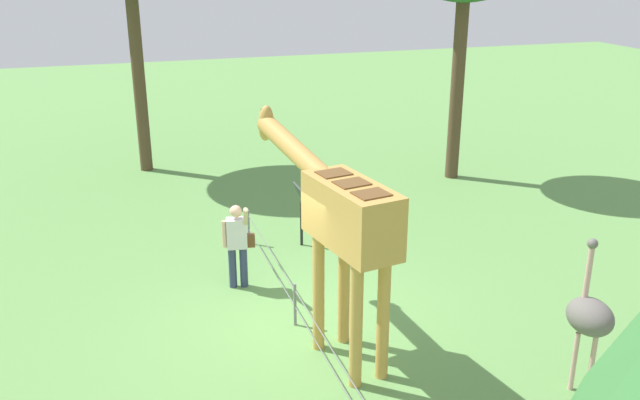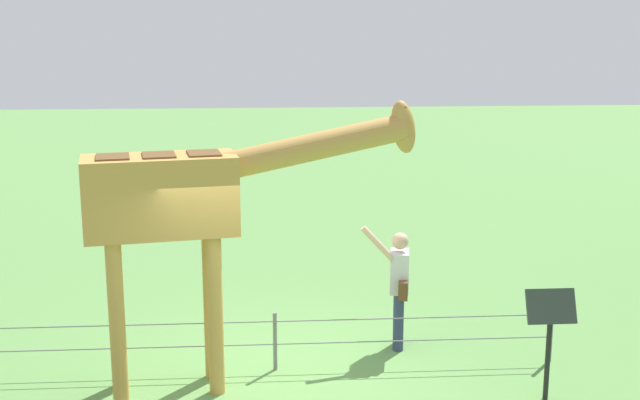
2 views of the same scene
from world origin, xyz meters
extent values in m
plane|color=#60934C|center=(0.00, 0.00, 0.00)|extent=(60.00, 60.00, 0.00)
cylinder|color=#C69347|center=(-0.77, 0.01, 0.95)|extent=(0.18, 0.18, 1.90)
cylinder|color=#C69347|center=(-0.69, -0.43, 0.95)|extent=(0.18, 0.18, 1.90)
cylinder|color=#C69347|center=(-1.85, -0.19, 0.95)|extent=(0.18, 0.18, 1.90)
cylinder|color=#C69347|center=(-1.77, -0.62, 0.95)|extent=(0.18, 0.18, 1.90)
cube|color=#C69347|center=(-1.27, -0.31, 2.35)|extent=(1.80, 0.99, 0.90)
cube|color=brown|center=(-0.78, -0.22, 2.81)|extent=(0.43, 0.50, 0.02)
cube|color=brown|center=(-1.27, -0.31, 2.81)|extent=(0.43, 0.50, 0.02)
cube|color=brown|center=(-1.76, -0.39, 2.81)|extent=(0.43, 0.50, 0.02)
cylinder|color=#C69347|center=(0.43, -0.01, 2.83)|extent=(2.35, 0.72, 0.72)
ellipsoid|color=#C69347|center=(1.55, 0.19, 3.03)|extent=(0.43, 0.32, 0.68)
cylinder|color=brown|center=(1.55, 0.25, 3.21)|extent=(0.05, 0.05, 0.14)
cylinder|color=brown|center=(1.55, 0.13, 3.21)|extent=(0.05, 0.05, 0.14)
cylinder|color=navy|center=(1.63, 0.66, 0.39)|extent=(0.14, 0.14, 0.78)
cylinder|color=navy|center=(1.66, 0.86, 0.39)|extent=(0.14, 0.14, 0.78)
cube|color=silver|center=(1.64, 0.76, 1.06)|extent=(0.30, 0.40, 0.55)
sphere|color=#D8AD8C|center=(1.64, 0.76, 1.47)|extent=(0.22, 0.22, 0.22)
cylinder|color=#D8AD8C|center=(1.33, 0.65, 1.48)|extent=(0.44, 0.15, 0.45)
cylinder|color=#D8AD8C|center=(1.68, 0.98, 1.05)|extent=(0.08, 0.08, 0.50)
cube|color=brown|center=(1.66, 0.54, 0.88)|extent=(0.15, 0.22, 0.24)
cylinder|color=#CC9E93|center=(-2.87, -3.02, 0.45)|extent=(0.07, 0.07, 0.90)
cylinder|color=#CC9E93|center=(-3.03, -3.18, 0.45)|extent=(0.07, 0.07, 0.90)
ellipsoid|color=#66605B|center=(-2.95, -3.10, 1.18)|extent=(0.70, 0.56, 0.49)
cylinder|color=#CC9E93|center=(-2.80, -3.10, 1.73)|extent=(0.08, 0.08, 0.80)
sphere|color=#66605B|center=(-2.80, -3.10, 2.18)|extent=(0.14, 0.14, 0.14)
cylinder|color=brown|center=(6.28, -6.06, 2.37)|extent=(0.34, 0.34, 4.73)
cylinder|color=brown|center=(9.51, 1.78, 2.50)|extent=(0.34, 0.34, 4.99)
cylinder|color=black|center=(3.10, -0.87, 0.47)|extent=(0.06, 0.06, 0.95)
cube|color=#333D38|center=(3.10, -0.87, 1.13)|extent=(0.56, 0.21, 0.38)
cylinder|color=slate|center=(0.00, 0.16, 0.38)|extent=(0.05, 0.05, 0.75)
cylinder|color=slate|center=(3.50, 0.16, 0.38)|extent=(0.05, 0.05, 0.75)
cube|color=slate|center=(0.00, 0.16, 0.64)|extent=(7.00, 0.01, 0.01)
cube|color=slate|center=(0.00, 0.16, 0.34)|extent=(7.00, 0.01, 0.01)
camera|label=1|loc=(-9.50, 2.81, 5.76)|focal=38.41mm
camera|label=2|loc=(-0.11, -9.46, 4.34)|focal=46.34mm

